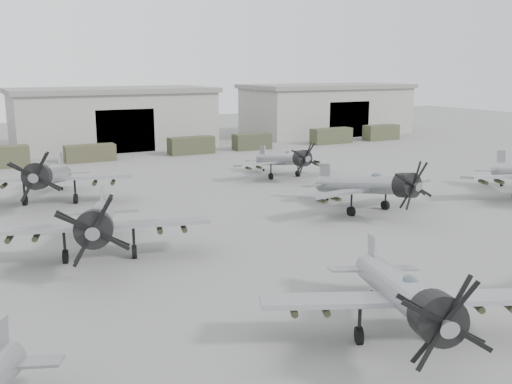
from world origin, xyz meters
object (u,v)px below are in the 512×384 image
aircraft_mid_2 (371,185)px  aircraft_near_1 (405,295)px  aircraft_far_0 (48,176)px  aircraft_far_1 (285,159)px  aircraft_mid_1 (98,222)px

aircraft_mid_2 → aircraft_near_1: bearing=-130.6°
aircraft_far_0 → aircraft_far_1: (24.13, 0.92, -0.51)m
aircraft_mid_1 → aircraft_near_1: bearing=-46.6°
aircraft_mid_2 → aircraft_far_1: bearing=79.4°
aircraft_near_1 → aircraft_mid_1: 19.11m
aircraft_far_1 → aircraft_far_0: bearing=-178.2°
aircraft_near_1 → aircraft_far_0: bearing=130.5°
aircraft_near_1 → aircraft_mid_2: bearing=79.4°
aircraft_near_1 → aircraft_mid_2: size_ratio=0.94×
aircraft_mid_1 → aircraft_mid_2: 22.24m
aircraft_mid_1 → aircraft_mid_2: bearing=19.5°
aircraft_mid_2 → aircraft_far_1: 16.14m
aircraft_mid_2 → aircraft_far_1: aircraft_mid_2 is taller
aircraft_near_1 → aircraft_mid_1: bearing=143.0°
aircraft_near_1 → aircraft_mid_1: aircraft_mid_1 is taller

